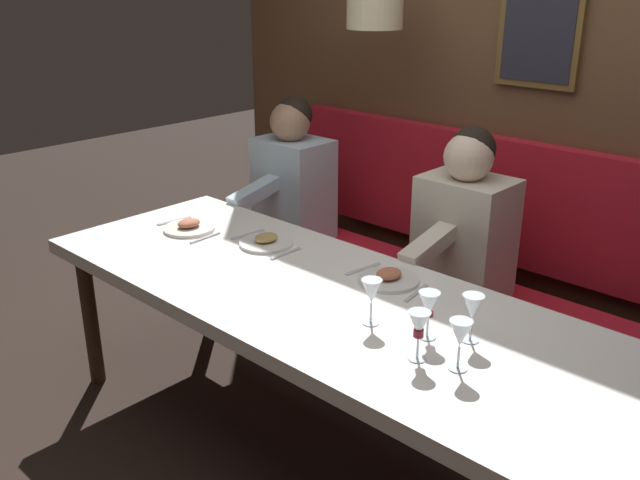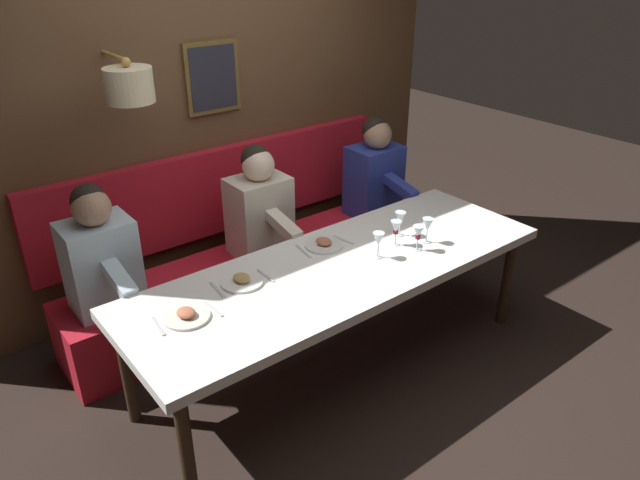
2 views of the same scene
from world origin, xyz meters
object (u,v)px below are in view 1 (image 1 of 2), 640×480
(diner_near, at_px, (465,220))
(wine_glass_3, at_px, (419,326))
(wine_glass_1, at_px, (372,292))
(wine_glass_2, at_px, (460,335))
(dining_table, at_px, (333,311))
(diner_middle, at_px, (292,174))
(wine_glass_0, at_px, (429,306))
(wine_glass_4, at_px, (473,308))

(diner_near, distance_m, wine_glass_3, 1.14)
(wine_glass_1, height_order, wine_glass_2, same)
(dining_table, relative_size, diner_near, 3.35)
(wine_glass_1, bearing_deg, diner_middle, 54.64)
(dining_table, xyz_separation_m, wine_glass_3, (-0.15, -0.49, 0.18))
(diner_middle, distance_m, wine_glass_3, 1.90)
(wine_glass_2, bearing_deg, wine_glass_1, 83.10)
(diner_near, xyz_separation_m, wine_glass_0, (-0.90, -0.42, 0.04))
(diner_near, distance_m, wine_glass_0, 0.99)
(diner_near, xyz_separation_m, diner_middle, (0.00, 1.11, 0.00))
(diner_middle, height_order, wine_glass_1, diner_middle)
(dining_table, height_order, diner_middle, diner_middle)
(wine_glass_1, bearing_deg, wine_glass_3, -108.14)
(diner_middle, bearing_deg, wine_glass_1, -125.36)
(wine_glass_0, distance_m, wine_glass_4, 0.14)
(wine_glass_0, bearing_deg, diner_near, 25.18)
(diner_middle, height_order, wine_glass_0, diner_middle)
(dining_table, relative_size, wine_glass_0, 16.17)
(wine_glass_2, relative_size, wine_glass_4, 1.00)
(diner_near, relative_size, wine_glass_0, 4.82)
(diner_near, relative_size, wine_glass_1, 4.82)
(wine_glass_0, relative_size, wine_glass_2, 1.00)
(wine_glass_0, distance_m, wine_glass_3, 0.15)
(diner_middle, relative_size, wine_glass_3, 4.82)
(wine_glass_2, distance_m, wine_glass_4, 0.19)
(wine_glass_0, xyz_separation_m, wine_glass_1, (-0.05, 0.20, 0.00))
(wine_glass_1, distance_m, wine_glass_2, 0.38)
(wine_glass_0, distance_m, wine_glass_1, 0.20)
(diner_middle, bearing_deg, wine_glass_4, -116.43)
(wine_glass_0, xyz_separation_m, wine_glass_3, (-0.13, -0.06, -0.00))
(dining_table, bearing_deg, wine_glass_3, -107.21)
(dining_table, relative_size, wine_glass_3, 16.17)
(diner_middle, relative_size, wine_glass_4, 4.82)
(diner_near, distance_m, wine_glass_2, 1.17)
(wine_glass_0, xyz_separation_m, wine_glass_2, (-0.10, -0.18, 0.00))
(diner_middle, xyz_separation_m, wine_glass_4, (-0.82, -1.65, 0.04))
(wine_glass_0, height_order, wine_glass_1, same)
(diner_near, height_order, wine_glass_2, diner_near)
(wine_glass_0, bearing_deg, wine_glass_3, -157.25)
(dining_table, bearing_deg, wine_glass_1, -106.21)
(diner_near, bearing_deg, wine_glass_3, -155.13)
(wine_glass_3, bearing_deg, diner_middle, 57.03)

